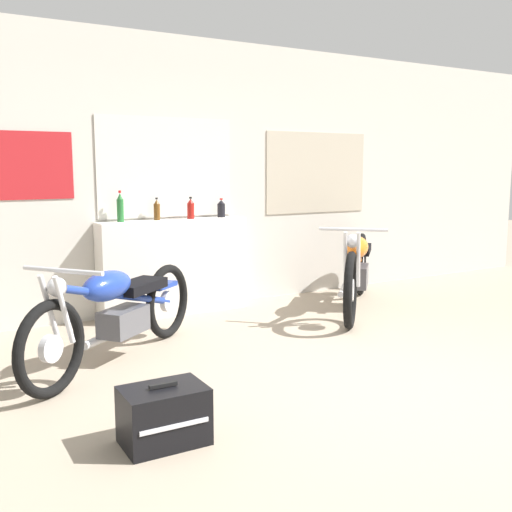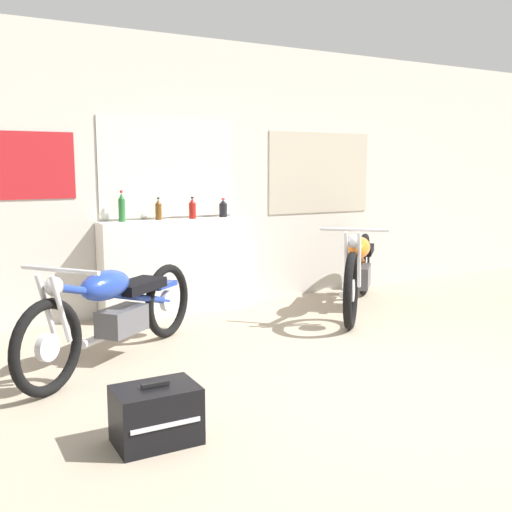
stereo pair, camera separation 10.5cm
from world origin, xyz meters
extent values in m
plane|color=gray|center=(0.00, 0.00, 0.00)|extent=(24.00, 24.00, 0.00)
cube|color=beige|center=(0.00, 3.06, 1.40)|extent=(10.00, 0.06, 2.80)
cube|color=silver|center=(-0.46, 3.03, 1.49)|extent=(1.39, 0.01, 0.94)
cube|color=beige|center=(-0.46, 3.02, 1.49)|extent=(1.45, 0.01, 1.00)
cube|color=#B2A893|center=(1.43, 3.03, 1.42)|extent=(1.39, 0.01, 0.93)
cube|color=#B21E23|center=(-1.83, 3.03, 1.50)|extent=(0.86, 0.01, 0.61)
cube|color=silver|center=(-0.46, 2.88, 0.48)|extent=(1.54, 0.28, 0.97)
cylinder|color=#23662D|center=(-0.99, 2.91, 1.07)|extent=(0.07, 0.07, 0.22)
cone|color=#23662D|center=(-0.99, 2.91, 1.21)|extent=(0.06, 0.06, 0.06)
cylinder|color=red|center=(-0.99, 2.91, 1.26)|extent=(0.03, 0.03, 0.02)
cylinder|color=#5B3814|center=(-0.61, 2.92, 1.05)|extent=(0.06, 0.06, 0.16)
cone|color=#5B3814|center=(-0.61, 2.92, 1.15)|extent=(0.05, 0.05, 0.04)
cylinder|color=black|center=(-0.61, 2.92, 1.18)|extent=(0.03, 0.03, 0.02)
cylinder|color=maroon|center=(-0.26, 2.89, 1.05)|extent=(0.07, 0.07, 0.16)
cone|color=maroon|center=(-0.26, 2.89, 1.15)|extent=(0.06, 0.06, 0.04)
cylinder|color=black|center=(-0.26, 2.89, 1.18)|extent=(0.03, 0.03, 0.02)
cylinder|color=black|center=(0.10, 2.90, 1.04)|extent=(0.08, 0.08, 0.14)
cone|color=black|center=(0.10, 2.90, 1.13)|extent=(0.07, 0.07, 0.04)
cylinder|color=red|center=(0.10, 2.90, 1.16)|extent=(0.03, 0.03, 0.02)
torus|color=black|center=(-2.04, 1.20, 0.32)|extent=(0.56, 0.45, 0.65)
cylinder|color=silver|center=(-2.04, 1.20, 0.32)|extent=(0.18, 0.15, 0.18)
torus|color=black|center=(-0.86, 2.10, 0.32)|extent=(0.56, 0.45, 0.65)
cylinder|color=silver|center=(-0.86, 2.10, 0.32)|extent=(0.18, 0.15, 0.18)
cube|color=#4C4C51|center=(-1.39, 1.70, 0.31)|extent=(0.47, 0.43, 0.20)
cylinder|color=navy|center=(-1.39, 1.70, 0.51)|extent=(1.11, 0.87, 0.42)
ellipsoid|color=navy|center=(-1.54, 1.58, 0.62)|extent=(0.55, 0.50, 0.22)
cube|color=black|center=(-1.21, 1.83, 0.54)|extent=(0.55, 0.50, 0.08)
cube|color=navy|center=(-0.93, 2.05, 0.48)|extent=(0.32, 0.29, 0.04)
cylinder|color=silver|center=(-1.95, 1.20, 0.57)|extent=(0.16, 0.14, 0.48)
cylinder|color=silver|center=(-2.02, 1.29, 0.57)|extent=(0.16, 0.14, 0.48)
cylinder|color=silver|center=(-1.92, 1.29, 0.81)|extent=(0.41, 0.53, 0.03)
sphere|color=silver|center=(-1.97, 1.25, 0.71)|extent=(0.13, 0.13, 0.13)
cylinder|color=silver|center=(-1.39, 1.87, 0.18)|extent=(0.69, 0.55, 0.06)
torus|color=black|center=(0.71, 1.51, 0.36)|extent=(0.56, 0.57, 0.72)
cylinder|color=silver|center=(0.71, 1.51, 0.36)|extent=(0.18, 0.19, 0.21)
torus|color=black|center=(1.79, 2.61, 0.36)|extent=(0.56, 0.57, 0.72)
cylinder|color=silver|center=(1.79, 2.61, 0.36)|extent=(0.18, 0.19, 0.21)
cube|color=#4C4C51|center=(1.31, 2.12, 0.34)|extent=(0.46, 0.46, 0.23)
cylinder|color=orange|center=(1.31, 2.12, 0.57)|extent=(1.02, 1.04, 0.47)
ellipsoid|color=orange|center=(1.17, 1.97, 0.68)|extent=(0.54, 0.54, 0.22)
cube|color=black|center=(1.47, 2.28, 0.60)|extent=(0.54, 0.54, 0.08)
cube|color=orange|center=(1.73, 2.55, 0.54)|extent=(0.32, 0.32, 0.04)
cylinder|color=silver|center=(0.81, 1.52, 0.64)|extent=(0.15, 0.16, 0.54)
cylinder|color=silver|center=(0.72, 1.61, 0.64)|extent=(0.15, 0.16, 0.54)
cylinder|color=silver|center=(0.82, 1.62, 0.91)|extent=(0.48, 0.47, 0.03)
sphere|color=silver|center=(0.78, 1.58, 0.81)|extent=(0.13, 0.13, 0.13)
cylinder|color=silver|center=(1.28, 2.29, 0.20)|extent=(0.64, 0.65, 0.06)
cube|color=black|center=(-1.67, 0.20, 0.16)|extent=(0.46, 0.32, 0.32)
cube|color=silver|center=(-1.67, 0.04, 0.16)|extent=(0.38, 0.02, 0.02)
cube|color=black|center=(-1.67, 0.20, 0.33)|extent=(0.16, 0.03, 0.02)
camera|label=1|loc=(-2.81, -2.70, 1.49)|focal=42.00mm
camera|label=2|loc=(-2.72, -2.76, 1.49)|focal=42.00mm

